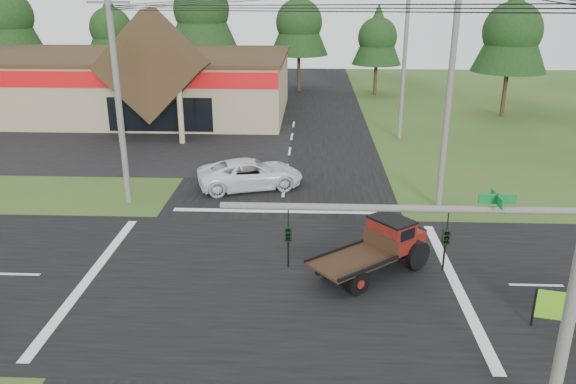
{
  "coord_description": "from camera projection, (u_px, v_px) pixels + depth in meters",
  "views": [
    {
      "loc": [
        1.49,
        -18.95,
        10.52
      ],
      "look_at": [
        0.5,
        3.85,
        2.2
      ],
      "focal_mm": 35.0,
      "sensor_mm": 36.0,
      "label": 1
    }
  ],
  "objects": [
    {
      "name": "tree_row_a",
      "position": [
        6.0,
        14.0,
        57.46
      ],
      "size": [
        6.72,
        6.72,
        12.12
      ],
      "color": "#332316",
      "rests_on": "ground"
    },
    {
      "name": "utility_pole_n",
      "position": [
        404.0,
        59.0,
        39.81
      ],
      "size": [
        2.0,
        0.3,
        11.2
      ],
      "color": "#595651",
      "rests_on": "ground"
    },
    {
      "name": "tree_row_d",
      "position": [
        299.0,
        20.0,
        58.35
      ],
      "size": [
        6.16,
        6.16,
        11.11
      ],
      "color": "#332316",
      "rests_on": "ground"
    },
    {
      "name": "utility_pole_ne",
      "position": [
        449.0,
        92.0,
        26.62
      ],
      "size": [
        2.0,
        0.3,
        11.5
      ],
      "color": "#595651",
      "rests_on": "ground"
    },
    {
      "name": "road_ns",
      "position": [
        271.0,
        280.0,
        21.45
      ],
      "size": [
        12.0,
        120.0,
        0.02
      ],
      "primitive_type": "cube",
      "color": "black",
      "rests_on": "ground"
    },
    {
      "name": "tree_row_e",
      "position": [
        378.0,
        35.0,
        56.61
      ],
      "size": [
        5.04,
        5.04,
        9.09
      ],
      "color": "#332316",
      "rests_on": "ground"
    },
    {
      "name": "white_pickup",
      "position": [
        250.0,
        174.0,
        31.14
      ],
      "size": [
        6.33,
        4.27,
        1.61
      ],
      "primitive_type": "imported",
      "rotation": [
        0.0,
        0.0,
        1.87
      ],
      "color": "white",
      "rests_on": "ground"
    },
    {
      "name": "utility_pole_nw",
      "position": [
        118.0,
        99.0,
        27.44
      ],
      "size": [
        2.0,
        0.3,
        10.5
      ],
      "color": "#595651",
      "rests_on": "ground"
    },
    {
      "name": "antique_flatbed_truck",
      "position": [
        372.0,
        249.0,
        21.55
      ],
      "size": [
        5.15,
        4.73,
        2.12
      ],
      "primitive_type": null,
      "rotation": [
        0.0,
        0.0,
        -0.88
      ],
      "color": "#530E0B",
      "rests_on": "ground"
    },
    {
      "name": "tree_side_ne",
      "position": [
        513.0,
        28.0,
        46.35
      ],
      "size": [
        6.16,
        6.16,
        11.11
      ],
      "color": "#332316",
      "rests_on": "ground"
    },
    {
      "name": "traffic_signal_mast",
      "position": [
        501.0,
        275.0,
        12.66
      ],
      "size": [
        8.12,
        0.24,
        7.0
      ],
      "color": "#595651",
      "rests_on": "ground"
    },
    {
      "name": "ground",
      "position": [
        271.0,
        280.0,
        21.45
      ],
      "size": [
        120.0,
        120.0,
        0.0
      ],
      "primitive_type": "plane",
      "color": "#304F1C",
      "rests_on": "ground"
    },
    {
      "name": "cvs_building",
      "position": [
        115.0,
        82.0,
        48.89
      ],
      "size": [
        30.4,
        18.2,
        9.19
      ],
      "color": "tan",
      "rests_on": "ground"
    },
    {
      "name": "parking_apron",
      "position": [
        94.0,
        145.0,
        39.85
      ],
      "size": [
        28.0,
        14.0,
        0.02
      ],
      "primitive_type": "cube",
      "color": "black",
      "rests_on": "ground"
    },
    {
      "name": "tree_row_b",
      "position": [
        110.0,
        26.0,
        59.39
      ],
      "size": [
        5.6,
        5.6,
        10.1
      ],
      "color": "#332316",
      "rests_on": "ground"
    },
    {
      "name": "tree_row_c",
      "position": [
        201.0,
        7.0,
        57.36
      ],
      "size": [
        7.28,
        7.28,
        13.13
      ],
      "color": "#332316",
      "rests_on": "ground"
    },
    {
      "name": "road_ew",
      "position": [
        271.0,
        280.0,
        21.45
      ],
      "size": [
        120.0,
        12.0,
        0.02
      ],
      "primitive_type": "cube",
      "color": "black",
      "rests_on": "ground"
    }
  ]
}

